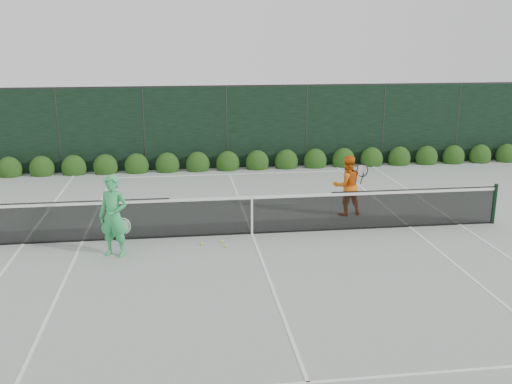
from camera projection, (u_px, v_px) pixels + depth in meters
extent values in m
plane|color=gray|center=(252.00, 234.00, 14.23)|extent=(80.00, 80.00, 0.00)
cylinder|color=black|center=(494.00, 204.00, 14.91)|extent=(0.10, 0.10, 1.07)
cube|color=black|center=(77.00, 222.00, 13.56)|extent=(4.40, 0.01, 1.02)
cube|color=black|center=(252.00, 216.00, 14.11)|extent=(4.00, 0.01, 0.96)
cube|color=black|center=(414.00, 208.00, 14.63)|extent=(4.40, 0.01, 1.02)
cube|color=white|center=(252.00, 198.00, 13.98)|extent=(12.80, 0.03, 0.07)
cube|color=black|center=(252.00, 233.00, 14.23)|extent=(12.80, 0.02, 0.04)
cube|color=white|center=(252.00, 216.00, 14.11)|extent=(0.05, 0.03, 0.91)
imported|color=#34B45D|center=(113.00, 216.00, 12.60)|extent=(0.79, 0.66, 1.85)
torus|color=silver|center=(124.00, 226.00, 12.79)|extent=(0.30, 0.05, 0.30)
cylinder|color=black|center=(125.00, 236.00, 12.86)|extent=(0.10, 0.03, 0.30)
imported|color=orange|center=(347.00, 185.00, 15.56)|extent=(0.89, 0.74, 1.66)
torus|color=black|center=(362.00, 170.00, 15.30)|extent=(0.29, 0.14, 0.30)
cylinder|color=black|center=(362.00, 179.00, 15.36)|extent=(0.10, 0.03, 0.30)
cube|color=white|center=(23.00, 244.00, 13.53)|extent=(0.06, 23.77, 0.01)
cube|color=white|center=(459.00, 224.00, 14.93)|extent=(0.06, 23.77, 0.01)
cube|color=white|center=(83.00, 241.00, 13.71)|extent=(0.06, 23.77, 0.01)
cube|color=white|center=(409.00, 227.00, 14.75)|extent=(0.06, 23.77, 0.01)
cube|color=white|center=(219.00, 146.00, 25.59)|extent=(11.03, 0.06, 0.01)
cube|color=white|center=(230.00, 174.00, 20.35)|extent=(8.23, 0.06, 0.01)
cube|color=white|center=(308.00, 383.00, 8.11)|extent=(8.23, 0.06, 0.01)
cube|color=white|center=(252.00, 234.00, 14.23)|extent=(0.06, 12.80, 0.01)
cube|color=black|center=(226.00, 128.00, 21.01)|extent=(32.00, 0.06, 3.00)
cube|color=#262826|center=(226.00, 86.00, 20.60)|extent=(32.00, 0.06, 0.06)
cylinder|color=#262826|center=(58.00, 131.00, 20.24)|extent=(0.08, 0.08, 3.00)
cylinder|color=#262826|center=(144.00, 130.00, 20.62)|extent=(0.08, 0.08, 3.00)
cylinder|color=#262826|center=(226.00, 128.00, 21.01)|extent=(0.08, 0.08, 3.00)
cylinder|color=#262826|center=(306.00, 126.00, 21.39)|extent=(0.08, 0.08, 3.00)
cylinder|color=#262826|center=(383.00, 125.00, 21.77)|extent=(0.08, 0.08, 3.00)
cylinder|color=#262826|center=(457.00, 123.00, 22.15)|extent=(0.08, 0.08, 3.00)
ellipsoid|color=#15330E|center=(9.00, 170.00, 20.03)|extent=(0.86, 0.65, 0.94)
ellipsoid|color=#15330E|center=(42.00, 169.00, 20.17)|extent=(0.86, 0.65, 0.94)
ellipsoid|color=#15330E|center=(74.00, 168.00, 20.31)|extent=(0.86, 0.65, 0.94)
ellipsoid|color=#15330E|center=(106.00, 167.00, 20.45)|extent=(0.86, 0.65, 0.94)
ellipsoid|color=#15330E|center=(137.00, 166.00, 20.59)|extent=(0.86, 0.65, 0.94)
ellipsoid|color=#15330E|center=(167.00, 165.00, 20.73)|extent=(0.86, 0.65, 0.94)
ellipsoid|color=#15330E|center=(198.00, 164.00, 20.87)|extent=(0.86, 0.65, 0.94)
ellipsoid|color=#15330E|center=(228.00, 164.00, 21.01)|extent=(0.86, 0.65, 0.94)
ellipsoid|color=#15330E|center=(257.00, 163.00, 21.15)|extent=(0.86, 0.65, 0.94)
ellipsoid|color=#15330E|center=(286.00, 162.00, 21.29)|extent=(0.86, 0.65, 0.94)
ellipsoid|color=#15330E|center=(315.00, 161.00, 21.43)|extent=(0.86, 0.65, 0.94)
ellipsoid|color=#15330E|center=(344.00, 160.00, 21.57)|extent=(0.86, 0.65, 0.94)
ellipsoid|color=#15330E|center=(372.00, 159.00, 21.71)|extent=(0.86, 0.65, 0.94)
ellipsoid|color=#15330E|center=(399.00, 159.00, 21.85)|extent=(0.86, 0.65, 0.94)
ellipsoid|color=#15330E|center=(426.00, 158.00, 21.99)|extent=(0.86, 0.65, 0.94)
ellipsoid|color=#15330E|center=(453.00, 157.00, 22.13)|extent=(0.86, 0.65, 0.94)
ellipsoid|color=#15330E|center=(480.00, 156.00, 22.27)|extent=(0.86, 0.65, 0.94)
ellipsoid|color=#15330E|center=(506.00, 156.00, 22.41)|extent=(0.86, 0.65, 0.94)
sphere|color=#C1DF31|center=(226.00, 246.00, 13.32)|extent=(0.07, 0.07, 0.07)
sphere|color=#C1DF31|center=(201.00, 243.00, 13.48)|extent=(0.07, 0.07, 0.07)
sphere|color=#C1DF31|center=(222.00, 242.00, 13.60)|extent=(0.07, 0.07, 0.07)
sphere|color=#C1DF31|center=(212.00, 234.00, 14.15)|extent=(0.07, 0.07, 0.07)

